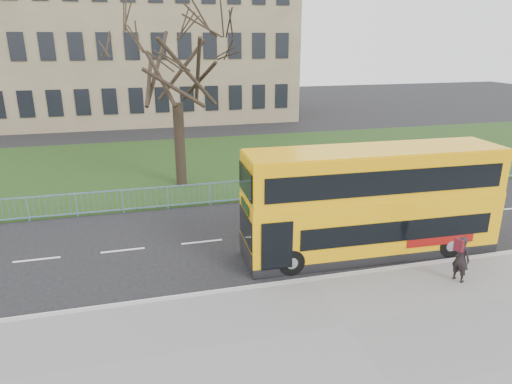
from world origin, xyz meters
TOP-DOWN VIEW (x-y plane):
  - ground at (0.00, 0.00)m, footprint 120.00×120.00m
  - kerb at (0.00, -1.55)m, footprint 80.00×0.20m
  - grass_verge at (0.00, 14.30)m, footprint 80.00×15.40m
  - guard_railing at (0.00, 6.60)m, footprint 40.00×0.12m
  - bare_tree at (-3.00, 10.00)m, footprint 7.29×7.29m
  - civic_building at (-5.00, 35.00)m, footprint 30.00×15.00m
  - yellow_bus at (2.89, 0.05)m, footprint 9.37×2.51m
  - pedestrian at (4.59, -2.81)m, footprint 0.55×0.66m

SIDE VIEW (x-z plane):
  - ground at x=0.00m, z-range 0.00..0.00m
  - grass_verge at x=0.00m, z-range 0.00..0.08m
  - kerb at x=0.00m, z-range 0.00..0.14m
  - guard_railing at x=0.00m, z-range 0.00..1.10m
  - pedestrian at x=4.59m, z-range 0.12..1.66m
  - yellow_bus at x=2.89m, z-range 0.14..4.04m
  - bare_tree at x=-3.00m, z-range 0.08..10.50m
  - civic_building at x=-5.00m, z-range 0.00..14.00m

